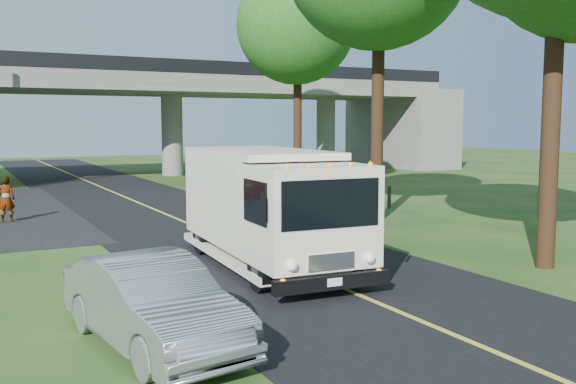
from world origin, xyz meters
TOP-DOWN VIEW (x-y plane):
  - ground at (0.00, 0.00)m, footprint 120.00×120.00m
  - road at (0.00, 10.00)m, footprint 7.00×90.00m
  - lane_line at (0.00, 10.00)m, footprint 0.12×90.00m
  - overpass at (0.00, 32.00)m, footprint 54.00×10.00m
  - tree_right_far at (9.21, 19.84)m, footprint 5.77×5.67m
  - step_van at (-0.45, 4.17)m, footprint 2.95×6.95m
  - silver_sedan at (-4.54, 0.00)m, footprint 2.11×4.48m
  - pedestrian at (-5.56, 14.83)m, footprint 0.66×0.48m

SIDE VIEW (x-z plane):
  - ground at x=0.00m, z-range 0.00..0.00m
  - road at x=0.00m, z-range 0.00..0.02m
  - lane_line at x=0.00m, z-range 0.03..0.03m
  - silver_sedan at x=-4.54m, z-range 0.00..1.42m
  - pedestrian at x=-5.56m, z-range 0.00..1.67m
  - step_van at x=-0.45m, z-range 0.12..2.98m
  - overpass at x=0.00m, z-range 0.91..8.21m
  - tree_right_far at x=9.21m, z-range 2.81..13.80m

